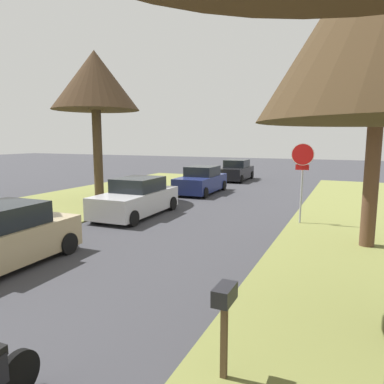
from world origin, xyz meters
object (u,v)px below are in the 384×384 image
(street_tree_right_mid_b, at_px, (381,57))
(street_tree_left_mid_b, at_px, (95,82))
(stop_sign_far, at_px, (302,166))
(curbside_mailbox, at_px, (225,305))
(parked_sedan_navy, at_px, (201,181))
(parked_sedan_silver, at_px, (136,198))
(parked_sedan_black, at_px, (236,171))

(street_tree_right_mid_b, bearing_deg, street_tree_left_mid_b, 166.47)
(stop_sign_far, distance_m, curbside_mailbox, 9.53)
(street_tree_right_mid_b, height_order, curbside_mailbox, street_tree_right_mid_b)
(parked_sedan_navy, bearing_deg, street_tree_left_mid_b, -126.20)
(stop_sign_far, distance_m, parked_sedan_navy, 8.64)
(street_tree_right_mid_b, relative_size, parked_sedan_navy, 1.58)
(stop_sign_far, relative_size, parked_sedan_silver, 0.67)
(street_tree_right_mid_b, xyz_separation_m, curbside_mailbox, (-1.93, -7.29, -4.33))
(street_tree_right_mid_b, relative_size, parked_sedan_silver, 1.58)
(stop_sign_far, bearing_deg, street_tree_left_mid_b, 175.66)
(stop_sign_far, distance_m, parked_sedan_silver, 6.72)
(curbside_mailbox, bearing_deg, parked_sedan_navy, 113.74)
(street_tree_right_mid_b, distance_m, parked_sedan_navy, 12.49)
(street_tree_left_mid_b, relative_size, parked_sedan_black, 1.65)
(parked_sedan_black, height_order, curbside_mailbox, parked_sedan_black)
(stop_sign_far, height_order, street_tree_left_mid_b, street_tree_left_mid_b)
(stop_sign_far, distance_m, street_tree_left_mid_b, 10.66)
(street_tree_right_mid_b, height_order, parked_sedan_black, street_tree_right_mid_b)
(curbside_mailbox, bearing_deg, stop_sign_far, 91.57)
(street_tree_left_mid_b, xyz_separation_m, parked_sedan_silver, (3.51, -1.97, -5.20))
(street_tree_left_mid_b, distance_m, parked_sedan_silver, 6.57)
(parked_sedan_silver, relative_size, parked_sedan_black, 1.00)
(street_tree_right_mid_b, distance_m, parked_sedan_black, 17.88)
(street_tree_right_mid_b, height_order, parked_sedan_silver, street_tree_right_mid_b)
(stop_sign_far, relative_size, street_tree_left_mid_b, 0.40)
(parked_sedan_navy, relative_size, curbside_mailbox, 3.51)
(parked_sedan_navy, xyz_separation_m, parked_sedan_black, (-0.07, 7.13, 0.00))
(street_tree_right_mid_b, height_order, street_tree_left_mid_b, street_tree_left_mid_b)
(stop_sign_far, height_order, street_tree_right_mid_b, street_tree_right_mid_b)
(street_tree_left_mid_b, bearing_deg, parked_sedan_navy, 53.80)
(parked_sedan_navy, bearing_deg, stop_sign_far, -41.46)
(street_tree_left_mid_b, distance_m, parked_sedan_navy, 7.97)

